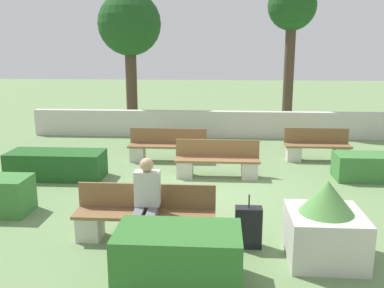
{
  "coord_description": "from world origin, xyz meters",
  "views": [
    {
      "loc": [
        0.38,
        -8.38,
        2.94
      ],
      "look_at": [
        -0.23,
        0.5,
        0.9
      ],
      "focal_mm": 40.0,
      "sensor_mm": 36.0,
      "label": 1
    }
  ],
  "objects_px": {
    "bench_left_side": "(217,163)",
    "person_seated_man": "(146,198)",
    "suitcase": "(248,227)",
    "tree_center_left": "(292,12)",
    "tree_leftmost": "(130,26)",
    "planter_corner_right": "(325,226)",
    "bench_back": "(168,149)",
    "bench_right_side": "(317,149)",
    "bench_front": "(145,218)"
  },
  "relations": [
    {
      "from": "bench_right_side",
      "to": "suitcase",
      "type": "relative_size",
      "value": 2.04
    },
    {
      "from": "bench_left_side",
      "to": "tree_leftmost",
      "type": "xyz_separation_m",
      "value": [
        -3.22,
        6.1,
        3.31
      ]
    },
    {
      "from": "planter_corner_right",
      "to": "person_seated_man",
      "type": "bearing_deg",
      "value": 172.38
    },
    {
      "from": "bench_left_side",
      "to": "suitcase",
      "type": "height_order",
      "value": "bench_left_side"
    },
    {
      "from": "tree_center_left",
      "to": "bench_right_side",
      "type": "bearing_deg",
      "value": -88.04
    },
    {
      "from": "bench_right_side",
      "to": "planter_corner_right",
      "type": "height_order",
      "value": "planter_corner_right"
    },
    {
      "from": "bench_front",
      "to": "planter_corner_right",
      "type": "distance_m",
      "value": 2.68
    },
    {
      "from": "bench_left_side",
      "to": "tree_center_left",
      "type": "xyz_separation_m",
      "value": [
        2.45,
        6.06,
        3.75
      ]
    },
    {
      "from": "bench_right_side",
      "to": "tree_center_left",
      "type": "distance_m",
      "value": 5.82
    },
    {
      "from": "bench_front",
      "to": "bench_right_side",
      "type": "height_order",
      "value": "same"
    },
    {
      "from": "person_seated_man",
      "to": "suitcase",
      "type": "relative_size",
      "value": 1.59
    },
    {
      "from": "bench_right_side",
      "to": "person_seated_man",
      "type": "xyz_separation_m",
      "value": [
        -3.63,
        -5.09,
        0.41
      ]
    },
    {
      "from": "bench_left_side",
      "to": "tree_center_left",
      "type": "height_order",
      "value": "tree_center_left"
    },
    {
      "from": "person_seated_man",
      "to": "planter_corner_right",
      "type": "relative_size",
      "value": 1.13
    },
    {
      "from": "suitcase",
      "to": "tree_center_left",
      "type": "xyz_separation_m",
      "value": [
        1.95,
        9.56,
        3.76
      ]
    },
    {
      "from": "planter_corner_right",
      "to": "bench_right_side",
      "type": "bearing_deg",
      "value": 78.98
    },
    {
      "from": "planter_corner_right",
      "to": "tree_center_left",
      "type": "distance_m",
      "value": 10.54
    },
    {
      "from": "suitcase",
      "to": "tree_center_left",
      "type": "height_order",
      "value": "tree_center_left"
    },
    {
      "from": "suitcase",
      "to": "bench_front",
      "type": "bearing_deg",
      "value": 173.54
    },
    {
      "from": "bench_front",
      "to": "bench_right_side",
      "type": "bearing_deg",
      "value": 53.33
    },
    {
      "from": "planter_corner_right",
      "to": "tree_leftmost",
      "type": "xyz_separation_m",
      "value": [
        -4.77,
        9.91,
        3.13
      ]
    },
    {
      "from": "bench_front",
      "to": "bench_left_side",
      "type": "height_order",
      "value": "same"
    },
    {
      "from": "suitcase",
      "to": "tree_center_left",
      "type": "distance_m",
      "value": 10.46
    },
    {
      "from": "bench_back",
      "to": "person_seated_man",
      "type": "xyz_separation_m",
      "value": [
        0.28,
        -4.79,
        0.39
      ]
    },
    {
      "from": "bench_left_side",
      "to": "planter_corner_right",
      "type": "bearing_deg",
      "value": -65.78
    },
    {
      "from": "bench_front",
      "to": "planter_corner_right",
      "type": "xyz_separation_m",
      "value": [
        2.63,
        -0.49,
        0.17
      ]
    },
    {
      "from": "bench_left_side",
      "to": "bench_back",
      "type": "bearing_deg",
      "value": 137.03
    },
    {
      "from": "bench_left_side",
      "to": "person_seated_man",
      "type": "distance_m",
      "value": 3.64
    },
    {
      "from": "bench_back",
      "to": "tree_leftmost",
      "type": "relative_size",
      "value": 0.42
    },
    {
      "from": "bench_left_side",
      "to": "bench_right_side",
      "type": "relative_size",
      "value": 1.15
    },
    {
      "from": "bench_left_side",
      "to": "tree_leftmost",
      "type": "relative_size",
      "value": 0.4
    },
    {
      "from": "bench_back",
      "to": "person_seated_man",
      "type": "bearing_deg",
      "value": -97.55
    },
    {
      "from": "bench_right_side",
      "to": "tree_center_left",
      "type": "height_order",
      "value": "tree_center_left"
    },
    {
      "from": "bench_front",
      "to": "bench_left_side",
      "type": "xyz_separation_m",
      "value": [
        1.08,
        3.33,
        -0.01
      ]
    },
    {
      "from": "bench_right_side",
      "to": "tree_leftmost",
      "type": "bearing_deg",
      "value": 144.81
    },
    {
      "from": "bench_left_side",
      "to": "bench_right_side",
      "type": "bearing_deg",
      "value": 34.11
    },
    {
      "from": "bench_front",
      "to": "planter_corner_right",
      "type": "relative_size",
      "value": 1.89
    },
    {
      "from": "person_seated_man",
      "to": "planter_corner_right",
      "type": "bearing_deg",
      "value": -7.62
    },
    {
      "from": "suitcase",
      "to": "bench_right_side",
      "type": "bearing_deg",
      "value": 67.74
    },
    {
      "from": "bench_front",
      "to": "person_seated_man",
      "type": "xyz_separation_m",
      "value": [
        0.05,
        -0.14,
        0.39
      ]
    },
    {
      "from": "planter_corner_right",
      "to": "suitcase",
      "type": "xyz_separation_m",
      "value": [
        -1.04,
        0.31,
        -0.19
      ]
    },
    {
      "from": "planter_corner_right",
      "to": "suitcase",
      "type": "relative_size",
      "value": 1.4
    },
    {
      "from": "bench_front",
      "to": "tree_leftmost",
      "type": "distance_m",
      "value": 10.21
    },
    {
      "from": "bench_right_side",
      "to": "person_seated_man",
      "type": "relative_size",
      "value": 1.28
    },
    {
      "from": "person_seated_man",
      "to": "tree_center_left",
      "type": "bearing_deg",
      "value": 69.94
    },
    {
      "from": "bench_back",
      "to": "tree_center_left",
      "type": "height_order",
      "value": "tree_center_left"
    },
    {
      "from": "suitcase",
      "to": "tree_leftmost",
      "type": "relative_size",
      "value": 0.17
    },
    {
      "from": "bench_front",
      "to": "bench_back",
      "type": "bearing_deg",
      "value": 92.79
    },
    {
      "from": "person_seated_man",
      "to": "planter_corner_right",
      "type": "distance_m",
      "value": 2.61
    },
    {
      "from": "bench_right_side",
      "to": "bench_left_side",
      "type": "bearing_deg",
      "value": -145.7
    }
  ]
}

